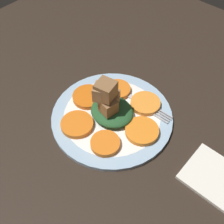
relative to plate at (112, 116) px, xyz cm
name	(u,v)px	position (x,y,z in cm)	size (l,w,h in cm)	color
table_slab	(112,120)	(0.00, 0.00, -1.52)	(120.00, 120.00, 2.00)	black
plate	(112,116)	(0.00, 0.00, 0.00)	(28.17, 28.17, 1.05)	#99B7D1
carrot_slice_0	(145,103)	(-3.94, -7.51, 1.13)	(7.10, 7.10, 1.10)	orange
carrot_slice_1	(117,90)	(3.97, -6.55, 1.13)	(6.44, 6.44, 1.10)	orange
carrot_slice_2	(87,97)	(7.76, 0.21, 1.13)	(7.49, 7.49, 1.10)	#D45F13
carrot_slice_3	(77,124)	(3.76, 7.56, 1.13)	(7.34, 7.34, 1.10)	orange
carrot_slice_4	(105,143)	(-4.36, 7.11, 1.13)	(6.38, 6.38, 1.10)	orange
carrot_slice_5	(142,131)	(-8.23, -0.61, 1.13)	(7.45, 7.45, 1.10)	orange
center_pile	(110,105)	(0.38, 0.26, 4.05)	(10.17, 9.15, 10.28)	#235128
fork	(139,102)	(-2.24, -7.16, 0.78)	(18.88, 2.47, 0.40)	#B2B2B7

